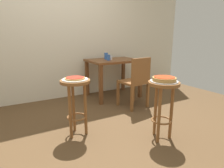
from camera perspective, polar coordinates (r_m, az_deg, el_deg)
The scene contains 13 objects.
ground_plane at distance 2.51m, azimuth -5.32°, elevation -13.94°, with size 6.00×6.00×0.00m, color brown.
back_wall at distance 3.80m, azimuth -16.77°, elevation 18.36°, with size 6.00×0.10×3.00m, color beige.
stool_foreground at distance 2.22m, azimuth 15.05°, elevation -4.13°, with size 0.35×0.35×0.69m.
serving_plate_foreground at distance 2.17m, azimuth 15.37°, elevation 0.78°, with size 0.31×0.31×0.01m, color silver.
pizza_foreground at distance 2.17m, azimuth 15.42°, elevation 1.51°, with size 0.26×0.26×0.05m.
stool_middle at distance 2.28m, azimuth -10.83°, elevation -3.45°, with size 0.35×0.35×0.69m.
serving_plate_middle at distance 2.23m, azimuth -11.06°, elevation 1.35°, with size 0.30×0.30×0.01m, color white.
pizza_middle at distance 2.23m, azimuth -11.07°, elevation 1.76°, with size 0.23×0.23×0.02m.
dining_table at distance 3.74m, azimuth 0.42°, elevation 5.57°, with size 0.97×0.72×0.75m.
cup_near_edge at distance 3.57m, azimuth -1.07°, elevation 7.97°, with size 0.06×0.06×0.11m, color #3360B2.
cup_far_edge at distance 3.75m, azimuth -1.77°, elevation 8.39°, with size 0.07×0.07×0.13m, color #3360B2.
condiment_shaker at distance 3.65m, azimuth -0.23°, elevation 7.93°, with size 0.04×0.04×0.09m, color white.
wooden_chair at distance 3.18m, azimuth 7.17°, elevation 1.04°, with size 0.44×0.44×0.85m.
Camera 1 is at (-0.89, -2.03, 1.17)m, focal length 30.43 mm.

